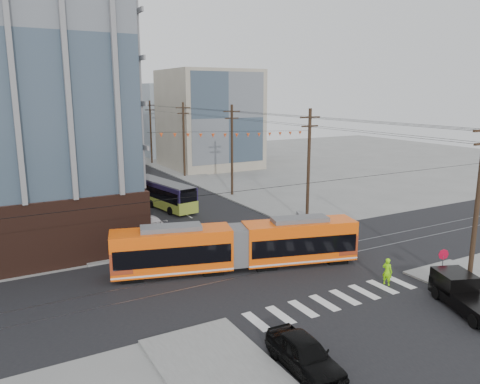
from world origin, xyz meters
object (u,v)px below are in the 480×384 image
object	(u,v)px
streetcar	(238,246)
black_sedan	(305,354)
city_bus	(162,194)
pickup_truck	(469,297)

from	to	relation	value
streetcar	black_sedan	bearing A→B (deg)	-89.63
city_bus	pickup_truck	xyz separation A→B (m)	(6.69, -32.52, -0.60)
pickup_truck	black_sedan	distance (m)	11.79
city_bus	pickup_truck	world-z (taller)	city_bus
streetcar	black_sedan	distance (m)	12.96
streetcar	pickup_truck	world-z (taller)	streetcar
city_bus	black_sedan	xyz separation A→B (m)	(-5.10, -32.58, -0.71)
streetcar	city_bus	distance (m)	20.18
city_bus	black_sedan	world-z (taller)	city_bus
black_sedan	pickup_truck	bearing A→B (deg)	2.95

